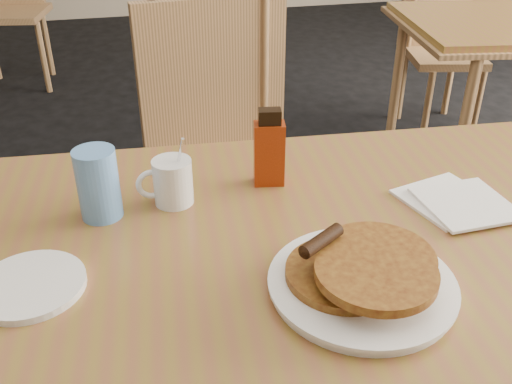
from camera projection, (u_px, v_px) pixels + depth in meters
main_table at (295, 266)px, 0.98m from camera, size 1.40×1.00×0.75m
chair_main_far at (221, 143)px, 1.68m from camera, size 0.49×0.49×0.99m
chair_neighbor_far at (440, 36)px, 3.07m from camera, size 0.45×0.45×0.82m
pancake_plate at (363, 277)px, 0.85m from camera, size 0.28×0.28×0.08m
coffee_mug at (172, 181)px, 1.06m from camera, size 0.11×0.07×0.14m
syrup_bottle at (269, 150)px, 1.11m from camera, size 0.07×0.05×0.16m
napkin_stack at (457, 202)px, 1.07m from camera, size 0.20×0.21×0.01m
blue_tumbler at (98, 184)px, 1.01m from camera, size 0.08×0.08×0.13m
side_saucer at (30, 285)px, 0.86m from camera, size 0.20×0.20×0.01m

